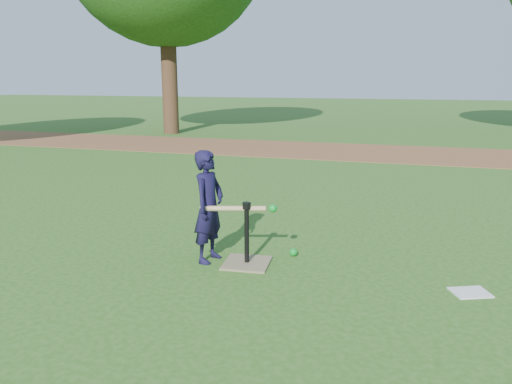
# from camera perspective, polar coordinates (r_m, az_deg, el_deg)

# --- Properties ---
(ground) EXTENTS (80.00, 80.00, 0.00)m
(ground) POSITION_cam_1_polar(r_m,az_deg,el_deg) (5.21, 0.45, -6.78)
(ground) COLOR #285116
(ground) RESTS_ON ground
(dirt_strip) EXTENTS (24.00, 3.00, 0.01)m
(dirt_strip) POSITION_cam_1_polar(r_m,az_deg,el_deg) (12.41, 10.48, 4.58)
(dirt_strip) COLOR brown
(dirt_strip) RESTS_ON ground
(child) EXTENTS (0.31, 0.43, 1.09)m
(child) POSITION_cam_1_polar(r_m,az_deg,el_deg) (4.83, -5.42, -1.67)
(child) COLOR black
(child) RESTS_ON ground
(wiffle_ball_ground) EXTENTS (0.08, 0.08, 0.08)m
(wiffle_ball_ground) POSITION_cam_1_polar(r_m,az_deg,el_deg) (5.08, 4.30, -6.88)
(wiffle_ball_ground) COLOR #0C8D24
(wiffle_ball_ground) RESTS_ON ground
(clipboard) EXTENTS (0.37, 0.33, 0.01)m
(clipboard) POSITION_cam_1_polar(r_m,az_deg,el_deg) (4.61, 23.29, -10.50)
(clipboard) COLOR silver
(clipboard) RESTS_ON ground
(batting_tee) EXTENTS (0.47, 0.47, 0.61)m
(batting_tee) POSITION_cam_1_polar(r_m,az_deg,el_deg) (4.83, -1.06, -7.02)
(batting_tee) COLOR #7C6E4F
(batting_tee) RESTS_ON ground
(swing_action) EXTENTS (0.74, 0.22, 0.09)m
(swing_action) POSITION_cam_1_polar(r_m,az_deg,el_deg) (4.71, -1.99, -1.88)
(swing_action) COLOR tan
(swing_action) RESTS_ON ground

